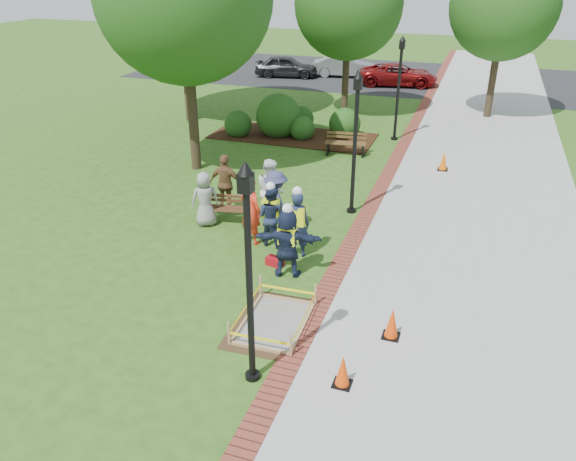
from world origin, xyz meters
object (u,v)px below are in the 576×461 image
(wet_concrete_pad, at_px, (274,315))
(cone_front, at_px, (343,371))
(lamp_near, at_px, (249,262))
(hivis_worker_b, at_px, (297,222))
(hivis_worker_c, at_px, (271,214))
(bench_near, at_px, (225,215))
(hivis_worker_a, at_px, (287,241))

(wet_concrete_pad, distance_m, cone_front, 2.30)
(cone_front, bearing_deg, wet_concrete_pad, 142.93)
(lamp_near, distance_m, hivis_worker_b, 5.11)
(lamp_near, relative_size, hivis_worker_b, 2.20)
(hivis_worker_b, bearing_deg, hivis_worker_c, 156.94)
(bench_near, distance_m, hivis_worker_a, 3.60)
(bench_near, relative_size, hivis_worker_c, 0.85)
(bench_near, xyz_separation_m, hivis_worker_c, (1.76, -0.85, 0.65))
(hivis_worker_a, bearing_deg, bench_near, 140.18)
(cone_front, bearing_deg, bench_near, 131.07)
(hivis_worker_b, bearing_deg, bench_near, 154.99)
(bench_near, distance_m, lamp_near, 7.25)
(wet_concrete_pad, bearing_deg, lamp_near, -83.32)
(wet_concrete_pad, relative_size, lamp_near, 0.55)
(cone_front, distance_m, hivis_worker_b, 5.10)
(wet_concrete_pad, distance_m, lamp_near, 2.84)
(bench_near, distance_m, hivis_worker_c, 2.06)
(wet_concrete_pad, bearing_deg, hivis_worker_b, 99.49)
(hivis_worker_b, distance_m, hivis_worker_c, 0.93)
(wet_concrete_pad, xyz_separation_m, bench_near, (-3.13, 4.31, 0.02))
(lamp_near, height_order, hivis_worker_a, lamp_near)
(hivis_worker_a, height_order, hivis_worker_c, hivis_worker_a)
(hivis_worker_a, height_order, hivis_worker_b, hivis_worker_b)
(wet_concrete_pad, bearing_deg, hivis_worker_c, 111.65)
(wet_concrete_pad, bearing_deg, cone_front, -37.07)
(hivis_worker_a, bearing_deg, lamp_near, -80.70)
(wet_concrete_pad, height_order, hivis_worker_c, hivis_worker_c)
(hivis_worker_a, xyz_separation_m, hivis_worker_c, (-0.96, 1.41, -0.04))
(cone_front, distance_m, hivis_worker_a, 4.15)
(hivis_worker_b, bearing_deg, wet_concrete_pad, -80.51)
(cone_front, xyz_separation_m, hivis_worker_b, (-2.35, 4.48, 0.63))
(lamp_near, height_order, hivis_worker_b, lamp_near)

